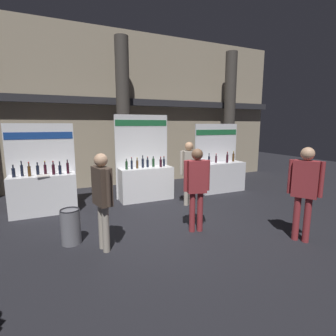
% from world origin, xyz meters
% --- Properties ---
extents(ground_plane, '(27.23, 27.23, 0.00)m').
position_xyz_m(ground_plane, '(0.00, 0.00, 0.00)').
color(ground_plane, black).
extents(hall_colonnade, '(13.61, 1.25, 5.58)m').
position_xyz_m(hall_colonnade, '(0.00, 4.41, 2.76)').
color(hall_colonnade, tan).
rests_on(hall_colonnade, ground_plane).
extents(exhibitor_booth_0, '(1.64, 0.70, 2.29)m').
position_xyz_m(exhibitor_booth_0, '(-2.53, 2.10, 0.60)').
color(exhibitor_booth_0, white).
rests_on(exhibitor_booth_0, ground_plane).
extents(exhibitor_booth_1, '(1.67, 0.66, 2.56)m').
position_xyz_m(exhibitor_booth_1, '(0.26, 2.20, 0.62)').
color(exhibitor_booth_1, white).
rests_on(exhibitor_booth_1, ground_plane).
extents(exhibitor_booth_2, '(1.68, 0.66, 2.29)m').
position_xyz_m(exhibitor_booth_2, '(2.93, 2.11, 0.59)').
color(exhibitor_booth_2, white).
rests_on(exhibitor_booth_2, ground_plane).
extents(trash_bin, '(0.37, 0.37, 0.68)m').
position_xyz_m(trash_bin, '(-2.01, -0.03, 0.34)').
color(trash_bin, slate).
rests_on(trash_bin, ground_plane).
extents(visitor_0, '(0.55, 0.31, 1.78)m').
position_xyz_m(visitor_0, '(0.46, -0.51, 1.06)').
color(visitor_0, maroon).
rests_on(visitor_0, ground_plane).
extents(visitor_1, '(0.31, 0.59, 1.77)m').
position_xyz_m(visitor_1, '(-1.48, -0.55, 1.07)').
color(visitor_1, '#ADA393').
rests_on(visitor_1, ground_plane).
extents(visitor_3, '(0.53, 0.28, 1.79)m').
position_xyz_m(visitor_3, '(1.18, 1.14, 1.08)').
color(visitor_3, '#ADA393').
rests_on(visitor_3, ground_plane).
extents(visitor_4, '(0.40, 0.53, 1.85)m').
position_xyz_m(visitor_4, '(2.10, -1.74, 1.11)').
color(visitor_4, maroon).
rests_on(visitor_4, ground_plane).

